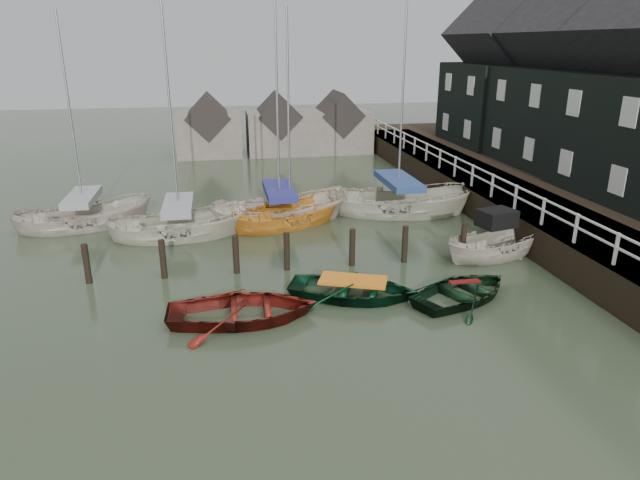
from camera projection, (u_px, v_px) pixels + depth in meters
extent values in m
plane|color=#293421|center=(336.00, 302.00, 17.99)|extent=(120.00, 120.00, 0.00)
cube|color=black|center=(482.00, 177.00, 28.41)|extent=(3.00, 32.00, 0.20)
cube|color=silver|center=(456.00, 157.00, 27.82)|extent=(0.06, 32.00, 0.06)
cube|color=silver|center=(455.00, 165.00, 27.95)|extent=(0.06, 32.00, 0.06)
cube|color=black|center=(578.00, 199.00, 29.79)|extent=(14.00, 38.00, 1.50)
cube|color=black|center=(567.00, 117.00, 30.33)|extent=(6.00, 7.00, 5.00)
cube|color=black|center=(579.00, 32.00, 28.94)|extent=(6.11, 7.14, 6.11)
cube|color=black|center=(504.00, 104.00, 36.84)|extent=(6.40, 7.00, 5.00)
cube|color=black|center=(512.00, 34.00, 35.45)|extent=(6.52, 7.14, 6.52)
cylinder|color=black|center=(87.00, 269.00, 19.28)|extent=(0.22, 0.22, 1.80)
cylinder|color=black|center=(163.00, 264.00, 19.70)|extent=(0.22, 0.22, 1.80)
cylinder|color=black|center=(236.00, 260.00, 20.12)|extent=(0.22, 0.22, 1.80)
cylinder|color=black|center=(287.00, 257.00, 20.42)|extent=(0.22, 0.22, 1.80)
cylinder|color=black|center=(352.00, 253.00, 20.82)|extent=(0.22, 0.22, 1.80)
cylinder|color=black|center=(405.00, 249.00, 21.15)|extent=(0.22, 0.22, 1.80)
cylinder|color=black|center=(463.00, 246.00, 21.53)|extent=(0.22, 0.22, 1.80)
cube|color=#665B51|center=(209.00, 134.00, 41.01)|extent=(4.50, 4.00, 3.00)
cube|color=#282321|center=(208.00, 116.00, 40.58)|extent=(3.18, 4.08, 3.18)
cube|color=#665B51|center=(278.00, 133.00, 41.84)|extent=(4.50, 4.00, 3.00)
cube|color=#282321|center=(278.00, 115.00, 41.41)|extent=(3.18, 4.08, 3.18)
cube|color=#665B51|center=(338.00, 131.00, 42.59)|extent=(4.50, 4.00, 3.00)
cube|color=#282321|center=(338.00, 113.00, 42.16)|extent=(3.18, 4.08, 3.18)
imported|color=#60140D|center=(244.00, 319.00, 16.87)|extent=(4.49, 3.26, 0.92)
imported|color=black|center=(353.00, 297.00, 18.34)|extent=(4.89, 4.24, 0.85)
imported|color=black|center=(463.00, 299.00, 18.24)|extent=(4.65, 4.13, 0.79)
imported|color=beige|center=(495.00, 257.00, 21.79)|extent=(4.78, 2.77, 1.74)
cube|color=black|center=(497.00, 218.00, 21.49)|extent=(1.51, 1.30, 0.65)
imported|color=beige|center=(181.00, 237.00, 24.08)|extent=(6.01, 2.54, 2.27)
cylinder|color=#B2B2B7|center=(168.00, 92.00, 22.13)|extent=(0.10, 0.10, 9.37)
cube|color=gray|center=(178.00, 205.00, 23.63)|extent=(3.30, 1.36, 0.30)
imported|color=beige|center=(280.00, 222.00, 26.07)|extent=(6.45, 2.76, 2.44)
cylinder|color=#B2B2B7|center=(277.00, 83.00, 24.06)|extent=(0.10, 0.10, 9.57)
cube|color=navy|center=(279.00, 191.00, 25.59)|extent=(3.55, 1.48, 0.30)
imported|color=orange|center=(290.00, 224.00, 25.73)|extent=(6.17, 4.29, 2.23)
cylinder|color=#B2B2B7|center=(288.00, 107.00, 24.03)|extent=(0.10, 0.10, 7.92)
imported|color=beige|center=(397.00, 213.00, 27.34)|extent=(7.39, 4.25, 2.69)
cylinder|color=#B2B2B7|center=(403.00, 84.00, 25.37)|extent=(0.10, 0.10, 9.05)
cube|color=navy|center=(399.00, 181.00, 26.81)|extent=(4.06, 2.29, 0.30)
imported|color=#BEB1A2|center=(86.00, 227.00, 25.33)|extent=(6.16, 3.55, 2.24)
cylinder|color=#B2B2B7|center=(69.00, 110.00, 23.65)|extent=(0.10, 0.10, 7.78)
cube|color=gray|center=(82.00, 198.00, 24.89)|extent=(3.38, 1.91, 0.30)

